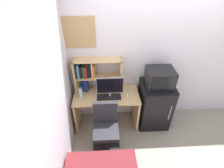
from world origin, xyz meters
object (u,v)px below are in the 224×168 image
at_px(hutch_bookshelf, 90,74).
at_px(desk_chair, 106,130).
at_px(keyboard, 109,97).
at_px(water_bottle, 80,92).
at_px(monitor, 110,87).
at_px(microwave, 160,78).
at_px(wall_corkboard, 77,33).
at_px(mini_fridge, 154,104).
at_px(computer_mouse, 128,96).

relative_size(hutch_bookshelf, desk_chair, 0.91).
relative_size(keyboard, desk_chair, 0.46).
bearing_deg(water_bottle, monitor, -2.73).
relative_size(microwave, wall_corkboard, 0.80).
bearing_deg(desk_chair, water_bottle, 131.01).
distance_m(microwave, desk_chair, 1.26).
bearing_deg(mini_fridge, keyboard, -174.80).
bearing_deg(hutch_bookshelf, keyboard, -39.81).
xyz_separation_m(monitor, wall_corkboard, (-0.48, 0.32, 0.82)).
bearing_deg(hutch_bookshelf, computer_mouse, -21.39).
xyz_separation_m(water_bottle, microwave, (1.35, 0.03, 0.23)).
xyz_separation_m(water_bottle, wall_corkboard, (0.02, 0.30, 0.93)).
distance_m(computer_mouse, wall_corkboard, 1.33).
relative_size(water_bottle, desk_chair, 0.23).
height_order(computer_mouse, water_bottle, water_bottle).
bearing_deg(computer_mouse, desk_chair, -132.56).
relative_size(monitor, microwave, 1.02).
bearing_deg(hutch_bookshelf, mini_fridge, -8.73).
height_order(water_bottle, mini_fridge, water_bottle).
bearing_deg(computer_mouse, monitor, 176.71).
height_order(hutch_bookshelf, mini_fridge, hutch_bookshelf).
xyz_separation_m(computer_mouse, microwave, (0.54, 0.07, 0.31)).
xyz_separation_m(hutch_bookshelf, microwave, (1.17, -0.18, 0.00)).
height_order(hutch_bookshelf, microwave, hutch_bookshelf).
distance_m(hutch_bookshelf, computer_mouse, 0.75).
distance_m(hutch_bookshelf, microwave, 1.19).
distance_m(monitor, computer_mouse, 0.37).
relative_size(monitor, mini_fridge, 0.50).
xyz_separation_m(computer_mouse, wall_corkboard, (-0.79, 0.34, 1.01)).
distance_m(water_bottle, microwave, 1.37).
bearing_deg(hutch_bookshelf, wall_corkboard, 149.53).
bearing_deg(keyboard, water_bottle, 174.07).
bearing_deg(computer_mouse, microwave, 7.75).
height_order(computer_mouse, mini_fridge, mini_fridge).
xyz_separation_m(mini_fridge, microwave, (0.00, 0.00, 0.62)).
relative_size(hutch_bookshelf, monitor, 1.78).
distance_m(monitor, microwave, 0.85).
xyz_separation_m(computer_mouse, desk_chair, (-0.40, -0.44, -0.36)).
height_order(hutch_bookshelf, desk_chair, hutch_bookshelf).
bearing_deg(desk_chair, monitor, 78.55).
height_order(computer_mouse, microwave, microwave).
distance_m(hutch_bookshelf, monitor, 0.42).
height_order(mini_fridge, wall_corkboard, wall_corkboard).
xyz_separation_m(hutch_bookshelf, mini_fridge, (1.17, -0.18, -0.61)).
bearing_deg(computer_mouse, hutch_bookshelf, 158.61).
xyz_separation_m(desk_chair, wall_corkboard, (-0.39, 0.78, 1.37)).
distance_m(water_bottle, mini_fridge, 1.40).
height_order(hutch_bookshelf, keyboard, hutch_bookshelf).
distance_m(hutch_bookshelf, desk_chair, 0.99).
relative_size(monitor, wall_corkboard, 0.82).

